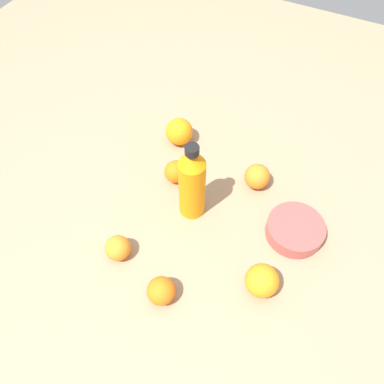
# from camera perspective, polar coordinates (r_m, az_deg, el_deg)

# --- Properties ---
(ground_plane) EXTENTS (2.40, 2.40, 0.00)m
(ground_plane) POSITION_cam_1_polar(r_m,az_deg,el_deg) (1.08, -1.08, -3.49)
(ground_plane) COLOR #9E7F60
(water_bottle) EXTENTS (0.07, 0.07, 0.25)m
(water_bottle) POSITION_cam_1_polar(r_m,az_deg,el_deg) (0.99, -0.00, 1.31)
(water_bottle) COLOR orange
(water_bottle) RESTS_ON ground_plane
(orange_0) EXTENTS (0.07, 0.07, 0.07)m
(orange_0) POSITION_cam_1_polar(r_m,az_deg,el_deg) (1.12, -2.38, 2.96)
(orange_0) COLOR orange
(orange_0) RESTS_ON ground_plane
(orange_1) EXTENTS (0.07, 0.07, 0.07)m
(orange_1) POSITION_cam_1_polar(r_m,az_deg,el_deg) (1.12, 9.47, 2.24)
(orange_1) COLOR orange
(orange_1) RESTS_ON ground_plane
(orange_2) EXTENTS (0.06, 0.06, 0.06)m
(orange_2) POSITION_cam_1_polar(r_m,az_deg,el_deg) (1.01, -10.72, -8.01)
(orange_2) COLOR orange
(orange_2) RESTS_ON ground_plane
(orange_3) EXTENTS (0.08, 0.08, 0.08)m
(orange_3) POSITION_cam_1_polar(r_m,az_deg,el_deg) (0.96, 10.16, -12.58)
(orange_3) COLOR orange
(orange_3) RESTS_ON ground_plane
(orange_4) EXTENTS (0.07, 0.07, 0.07)m
(orange_4) POSITION_cam_1_polar(r_m,az_deg,el_deg) (0.94, -4.51, -14.14)
(orange_4) COLOR orange
(orange_4) RESTS_ON ground_plane
(orange_5) EXTENTS (0.08, 0.08, 0.08)m
(orange_5) POSITION_cam_1_polar(r_m,az_deg,el_deg) (1.22, -1.88, 8.78)
(orange_5) COLOR orange
(orange_5) RESTS_ON ground_plane
(ceramic_bowl) EXTENTS (0.15, 0.15, 0.04)m
(ceramic_bowl) POSITION_cam_1_polar(r_m,az_deg,el_deg) (1.06, 14.76, -5.33)
(ceramic_bowl) COLOR #B24C47
(ceramic_bowl) RESTS_ON ground_plane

